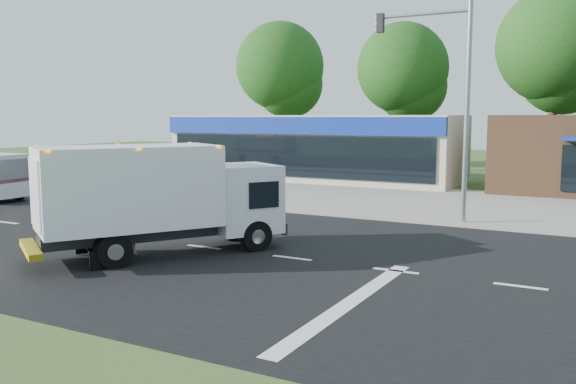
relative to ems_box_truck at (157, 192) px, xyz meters
name	(u,v)px	position (x,y,z in m)	size (l,w,h in m)	color
ground	(292,258)	(3.55, 1.44, -1.81)	(120.00, 120.00, 0.00)	#385123
road_asphalt	(292,258)	(3.55, 1.44, -1.81)	(60.00, 14.00, 0.02)	black
sidewalk	(389,215)	(3.55, 9.64, -1.75)	(60.00, 2.40, 0.12)	gray
parking_apron	(429,199)	(3.55, 15.44, -1.80)	(60.00, 9.00, 0.02)	gray
lane_markings	(315,275)	(4.90, 0.09, -1.79)	(55.20, 7.00, 0.01)	silver
ems_box_truck	(157,192)	(0.00, 0.00, 0.00)	(5.67, 7.14, 3.14)	black
emergency_worker	(129,222)	(-0.74, -0.38, -0.87)	(0.68, 0.78, 1.92)	#C5BB83
retail_strip_mall	(315,147)	(-5.45, 21.37, 0.20)	(18.00, 6.20, 4.00)	#BCB39C
traffic_signal_pole	(449,89)	(5.91, 9.04, 3.11)	(3.51, 0.25, 8.00)	gray
background_trees	(477,65)	(2.71, 29.61, 5.57)	(36.77, 7.39, 12.10)	#332114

